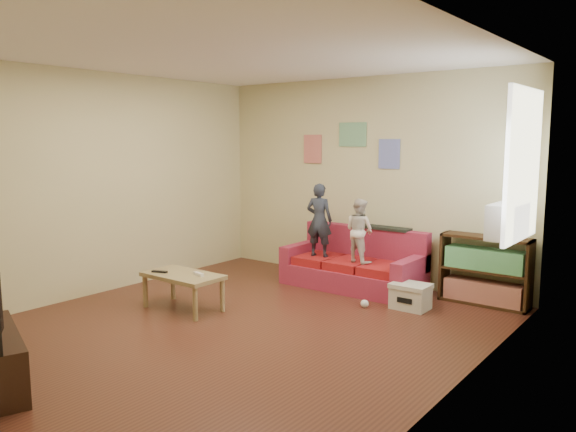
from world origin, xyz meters
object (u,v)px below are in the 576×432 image
Objects in this scene: bookshelf at (485,274)px; coffee_table at (183,279)px; sofa at (355,267)px; file_box at (410,296)px; child_b at (359,231)px; child_a at (319,220)px.

coffee_table is at bearing -139.35° from bookshelf.
sofa is 1.78× the size of bookshelf.
bookshelf is at bearing 48.73° from file_box.
child_b reaches higher than file_box.
file_box is at bearing -131.27° from bookshelf.
coffee_table is at bearing -117.23° from sofa.
child_a is 1.62m from file_box.
sofa is 1.96× the size of coffee_table.
bookshelf is at bearing 8.62° from sofa.
bookshelf reaches higher than coffee_table.
sofa is at bearing -171.38° from bookshelf.
child_a is at bearing 72.58° from coffee_table.
child_b is (0.15, -0.16, 0.51)m from sofa.
coffee_table is 0.91× the size of bookshelf.
child_b is at bearing -164.38° from bookshelf.
sofa reaches higher than coffee_table.
bookshelf is (1.43, 0.40, -0.41)m from child_b.
bookshelf is 2.38× the size of file_box.
child_b is (0.60, 0.00, -0.08)m from child_a.
bookshelf is 0.93m from file_box.
sofa is at bearing -34.00° from child_b.
file_box is (0.98, -0.44, -0.11)m from sofa.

